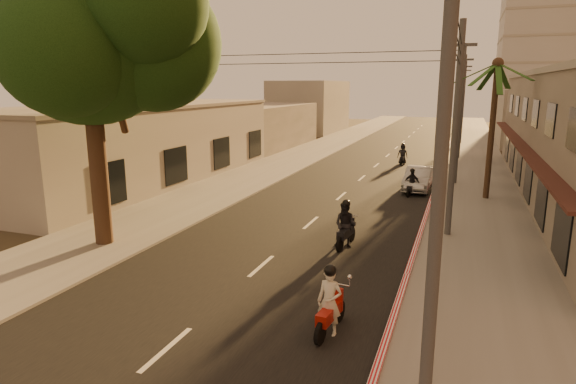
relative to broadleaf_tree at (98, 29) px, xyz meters
name	(u,v)px	position (x,y,z in m)	size (l,w,h in m)	color
ground	(237,288)	(6.61, -2.14, -8.48)	(160.00, 160.00, 0.00)	#383023
road	(362,178)	(6.61, 17.86, -8.47)	(10.00, 140.00, 0.02)	black
sidewalk_right	(475,185)	(14.11, 17.86, -8.42)	(5.00, 140.00, 0.12)	slate
sidewalk_left	(264,171)	(-0.89, 17.86, -8.42)	(5.00, 140.00, 0.12)	slate
curb_stripe	(432,198)	(11.71, 12.86, -8.38)	(0.20, 60.00, 0.20)	red
left_building	(141,143)	(-7.37, 11.86, -5.88)	(8.20, 24.20, 5.20)	#9F9B8F
distant_tower	(555,22)	(22.61, 53.86, 5.52)	(12.10, 12.10, 28.00)	#B7B5B2
broadleaf_tree	(98,29)	(0.00, 0.00, 0.00)	(9.60, 8.70, 12.10)	black
palm_tree	(497,72)	(14.61, 13.86, -1.33)	(5.00, 5.00, 8.20)	black
utility_poles	(462,84)	(12.81, 17.86, -1.94)	(1.20, 48.26, 9.00)	#38383A
filler_right	(539,118)	(20.61, 42.86, -5.48)	(8.00, 14.00, 6.00)	#9F9B8F
filler_left_near	(259,126)	(-7.39, 31.86, -6.28)	(8.00, 14.00, 4.40)	#9F9B8F
filler_left_far	(310,107)	(-7.39, 49.86, -4.98)	(8.00, 14.00, 7.00)	#9F9B8F
scooter_red	(330,304)	(10.21, -3.97, -7.62)	(0.83, 1.97, 1.95)	black
scooter_mid_a	(346,226)	(8.97, 2.99, -7.58)	(1.07, 2.02, 1.99)	black
scooter_mid_b	(412,183)	(10.49, 13.43, -7.72)	(1.09, 1.68, 1.67)	black
scooter_far_a	(403,155)	(8.53, 25.07, -7.68)	(0.82, 1.81, 1.78)	black
parked_car	(418,179)	(10.69, 15.28, -7.76)	(1.60, 4.38, 1.43)	#A4A8AD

